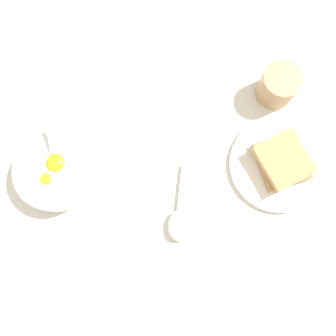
% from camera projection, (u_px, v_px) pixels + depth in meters
% --- Properties ---
extents(ground_plane, '(3.00, 3.00, 0.00)m').
position_uv_depth(ground_plane, '(172.00, 159.00, 0.80)').
color(ground_plane, silver).
extents(egg_bowl, '(0.16, 0.16, 0.07)m').
position_uv_depth(egg_bowl, '(56.00, 172.00, 0.77)').
color(egg_bowl, white).
rests_on(egg_bowl, ground_plane).
extents(toast_plate, '(0.20, 0.20, 0.01)m').
position_uv_depth(toast_plate, '(277.00, 165.00, 0.80)').
color(toast_plate, white).
rests_on(toast_plate, ground_plane).
extents(toast_sandwich, '(0.12, 0.12, 0.04)m').
position_uv_depth(toast_sandwich, '(283.00, 161.00, 0.77)').
color(toast_sandwich, tan).
rests_on(toast_sandwich, toast_plate).
extents(soup_spoon, '(0.07, 0.16, 0.03)m').
position_uv_depth(soup_spoon, '(180.00, 218.00, 0.77)').
color(soup_spoon, white).
rests_on(soup_spoon, ground_plane).
extents(drinking_cup, '(0.08, 0.08, 0.07)m').
position_uv_depth(drinking_cup, '(279.00, 85.00, 0.79)').
color(drinking_cup, tan).
rests_on(drinking_cup, ground_plane).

